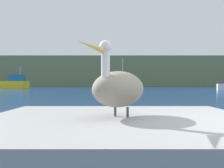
{
  "coord_description": "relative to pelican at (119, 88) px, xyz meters",
  "views": [
    {
      "loc": [
        -1.55,
        -2.4,
        0.97
      ],
      "look_at": [
        -1.54,
        14.34,
        0.93
      ],
      "focal_mm": 38.16,
      "sensor_mm": 36.0,
      "label": 1
    }
  ],
  "objects": [
    {
      "name": "hillside_backdrop",
      "position": [
        1.46,
        76.46,
        3.78
      ],
      "size": [
        140.0,
        15.45,
        9.39
      ],
      "primitive_type": "cube",
      "color": "#6B7A51",
      "rests_on": "ground"
    },
    {
      "name": "pier_dock",
      "position": [
        0.01,
        0.01,
        -0.63
      ],
      "size": [
        3.17,
        2.68,
        0.58
      ],
      "primitive_type": "cube",
      "color": "#989898",
      "rests_on": "ground"
    },
    {
      "name": "pelican",
      "position": [
        0.0,
        0.0,
        0.0
      ],
      "size": [
        0.86,
        1.23,
        0.84
      ],
      "rotation": [
        0.0,
        0.0,
        -2.08
      ],
      "color": "gray",
      "rests_on": "pier_dock"
    },
    {
      "name": "fishing_boat_yellow",
      "position": [
        -18.21,
        40.6,
        0.06
      ],
      "size": [
        6.6,
        3.73,
        3.99
      ],
      "rotation": [
        0.0,
        0.0,
        -0.3
      ],
      "color": "yellow",
      "rests_on": "ground"
    },
    {
      "name": "fishing_boat_red",
      "position": [
        0.05,
        35.73,
        -0.15
      ],
      "size": [
        5.29,
        3.3,
        4.93
      ],
      "rotation": [
        0.0,
        0.0,
        -0.36
      ],
      "color": "red",
      "rests_on": "ground"
    }
  ]
}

